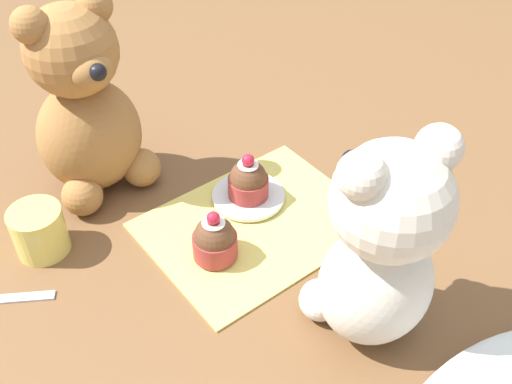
{
  "coord_description": "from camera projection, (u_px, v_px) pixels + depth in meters",
  "views": [
    {
      "loc": [
        0.33,
        0.42,
        0.53
      ],
      "look_at": [
        0.0,
        0.0,
        0.06
      ],
      "focal_mm": 42.0,
      "sensor_mm": 36.0,
      "label": 1
    }
  ],
  "objects": [
    {
      "name": "saucer_plate",
      "position": [
        248.0,
        196.0,
        0.78
      ],
      "size": [
        0.1,
        0.1,
        0.01
      ],
      "primitive_type": "cylinder",
      "color": "silver",
      "rests_on": "knitted_placemat"
    },
    {
      "name": "knitted_placemat",
      "position": [
        256.0,
        223.0,
        0.75
      ],
      "size": [
        0.27,
        0.2,
        0.01
      ],
      "primitive_type": "cube",
      "color": "#E0D166",
      "rests_on": "ground_plane"
    },
    {
      "name": "teddy_bear_tan",
      "position": [
        85.0,
        108.0,
        0.74
      ],
      "size": [
        0.14,
        0.13,
        0.26
      ],
      "rotation": [
        0.0,
        0.0,
        3.17
      ],
      "color": "#A3703D",
      "rests_on": "ground_plane"
    },
    {
      "name": "cupcake_near_cream_bear",
      "position": [
        215.0,
        240.0,
        0.69
      ],
      "size": [
        0.05,
        0.05,
        0.07
      ],
      "color": "#993333",
      "rests_on": "knitted_placemat"
    },
    {
      "name": "ground_plane",
      "position": [
        256.0,
        225.0,
        0.76
      ],
      "size": [
        4.0,
        4.0,
        0.0
      ],
      "primitive_type": "plane",
      "color": "brown"
    },
    {
      "name": "teddy_bear_cream",
      "position": [
        381.0,
        245.0,
        0.56
      ],
      "size": [
        0.14,
        0.14,
        0.25
      ],
      "rotation": [
        0.0,
        0.0,
        -0.19
      ],
      "color": "silver",
      "rests_on": "ground_plane"
    },
    {
      "name": "cupcake_near_tan_bear",
      "position": [
        248.0,
        181.0,
        0.77
      ],
      "size": [
        0.05,
        0.05,
        0.07
      ],
      "color": "#993333",
      "rests_on": "saucer_plate"
    },
    {
      "name": "juice_glass",
      "position": [
        39.0,
        231.0,
        0.71
      ],
      "size": [
        0.06,
        0.06,
        0.06
      ],
      "primitive_type": "cylinder",
      "color": "#EADB66",
      "rests_on": "ground_plane"
    }
  ]
}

